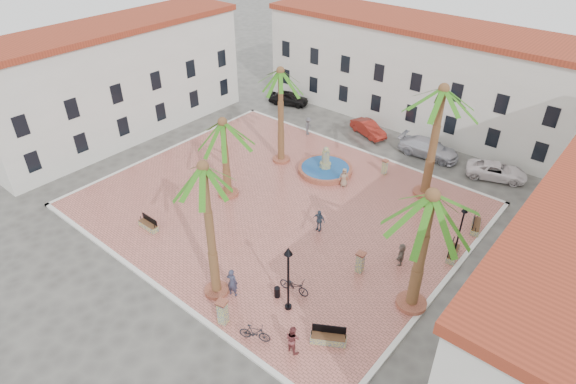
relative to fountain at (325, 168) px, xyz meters
name	(u,v)px	position (x,y,z in m)	size (l,w,h in m)	color
ground	(278,205)	(0.03, -5.95, -0.46)	(120.00, 120.00, 0.00)	#56544F
plaza	(278,204)	(0.03, -5.95, -0.38)	(26.00, 22.00, 0.15)	#BE695C
kerb_n	(359,150)	(0.03, 5.05, -0.38)	(26.30, 0.30, 0.16)	silver
kerb_s	(156,286)	(0.03, -16.95, -0.38)	(26.30, 0.30, 0.16)	silver
kerb_e	(442,285)	(13.03, -5.95, -0.38)	(0.30, 22.30, 0.16)	silver
kerb_w	(167,150)	(-12.97, -5.95, -0.38)	(0.30, 22.30, 0.16)	silver
building_north	(415,72)	(0.03, 14.05, 4.31)	(30.40, 7.40, 9.50)	silver
building_west	(117,81)	(-18.97, -5.95, 4.56)	(6.40, 24.40, 10.00)	silver
fountain	(325,168)	(0.00, 0.00, 0.00)	(4.41, 4.41, 2.28)	#A8553E
palm_nw	(281,81)	(-3.96, -0.90, 6.72)	(4.74, 4.74, 8.18)	#A8553E
palm_sw	(223,132)	(-3.66, -7.42, 4.92)	(5.07, 5.07, 6.37)	#A8553E
palm_s	(204,181)	(3.21, -15.00, 7.31)	(4.65, 4.65, 8.79)	#A8553E
palm_e	(430,211)	(12.37, -8.64, 6.24)	(5.61, 5.61, 7.83)	#A8553E
palm_ne	(441,102)	(7.74, 2.21, 7.15)	(5.72, 5.72, 8.81)	#A8553E
bench_s	(148,225)	(-4.83, -13.87, -0.06)	(1.64, 0.51, 0.87)	gray
bench_se	(328,338)	(10.31, -13.75, -0.03)	(1.90, 1.46, 0.99)	gray
bench_e	(453,253)	(12.41, -3.22, -0.05)	(0.89, 1.85, 0.94)	gray
bench_ne	(476,226)	(12.41, 0.45, -0.04)	(1.03, 1.88, 0.95)	gray
lamppost_s	(288,268)	(7.21, -13.29, 2.66)	(0.48, 0.48, 4.39)	black
lamppost_e	(462,223)	(12.43, -3.00, 2.24)	(0.41, 0.41, 3.76)	black
bollard_se	(223,312)	(5.19, -16.35, 0.50)	(0.68, 0.68, 1.57)	gray
bollard_n	(385,167)	(3.85, 2.84, 0.33)	(0.48, 0.48, 1.24)	gray
bollard_e	(360,262)	(8.63, -8.20, 0.44)	(0.55, 0.55, 1.44)	gray
litter_bin	(277,292)	(6.16, -13.03, 0.03)	(0.35, 0.35, 0.67)	black
cyclist_a	(232,282)	(4.10, -14.55, 0.64)	(0.69, 0.45, 1.89)	#31344B
bicycle_a	(294,286)	(6.67, -12.12, 0.19)	(0.67, 1.91, 1.00)	black
cyclist_b	(292,339)	(9.20, -15.34, 0.52)	(0.81, 0.63, 1.67)	brown
bicycle_b	(255,333)	(7.30, -16.10, 0.21)	(0.49, 1.72, 1.03)	black
pedestrian_fountain_a	(344,177)	(2.38, -0.81, 0.46)	(0.76, 0.49, 1.55)	#927660
pedestrian_fountain_b	(319,220)	(4.22, -6.49, 0.49)	(0.94, 0.39, 1.60)	#364659
pedestrian_north	(308,126)	(-5.25, 4.45, 0.54)	(1.09, 0.63, 1.69)	#4D4C51
pedestrian_east	(401,254)	(10.18, -5.97, 0.45)	(1.41, 0.45, 1.52)	#6C5C51
car_black	(289,98)	(-11.37, 8.92, 0.25)	(1.68, 4.18, 1.42)	black
car_red	(368,128)	(-1.07, 8.23, 0.19)	(1.37, 3.93, 1.30)	maroon
car_silver	(429,148)	(5.12, 8.08, 0.30)	(2.12, 5.21, 1.51)	silver
car_white	(497,171)	(10.95, 8.26, 0.19)	(2.15, 4.65, 1.29)	white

